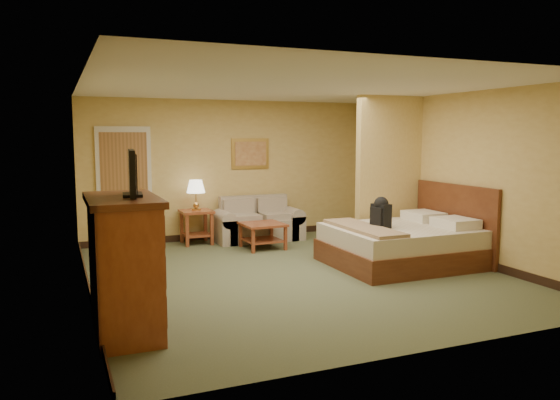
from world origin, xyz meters
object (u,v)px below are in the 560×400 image
loveseat (258,226)px  dresser (124,265)px  bed (407,243)px  coffee_table (263,230)px

loveseat → dresser: size_ratio=1.19×
bed → dresser: bearing=-162.5°
coffee_table → bed: bed is taller
loveseat → coffee_table: (-0.20, -0.76, 0.05)m
coffee_table → dresser: size_ratio=0.53×
loveseat → bed: bed is taller
loveseat → coffee_table: size_ratio=2.25×
loveseat → bed: (1.42, -2.67, 0.06)m
coffee_table → bed: (1.61, -1.91, 0.00)m
coffee_table → bed: size_ratio=0.33×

